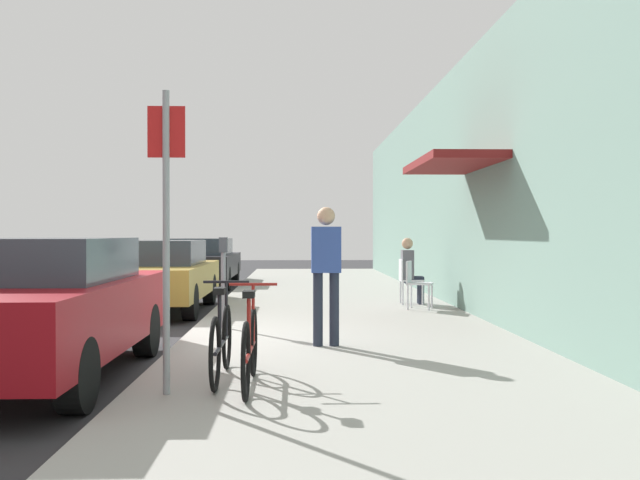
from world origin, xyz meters
TOP-DOWN VIEW (x-y plane):
  - ground_plane at (0.00, 0.00)m, footprint 60.00×60.00m
  - sidewalk_slab at (2.25, 2.00)m, footprint 4.50×32.00m
  - building_facade at (4.64, 2.00)m, footprint 1.40×32.00m
  - parked_car_0 at (-1.10, -2.13)m, footprint 1.80×4.40m
  - parked_car_1 at (-1.10, 4.16)m, footprint 1.80×4.40m
  - parked_car_2 at (-1.10, 10.35)m, footprint 1.80×4.40m
  - parking_meter at (0.45, 0.92)m, footprint 0.12×0.10m
  - street_sign at (0.40, -3.35)m, footprint 0.32×0.06m
  - bicycle_0 at (0.81, -2.76)m, footprint 0.46×1.71m
  - bicycle_1 at (1.10, -3.12)m, footprint 0.46×1.71m
  - cafe_chair_0 at (3.69, 3.37)m, footprint 0.56×0.56m
  - cafe_chair_1 at (3.68, 4.30)m, footprint 0.45×0.45m
  - seated_patron_1 at (3.74, 4.30)m, footprint 0.43×0.37m
  - pedestrian_standing at (1.88, -0.80)m, footprint 0.36×0.22m

SIDE VIEW (x-z plane):
  - ground_plane at x=0.00m, z-range 0.00..0.00m
  - sidewalk_slab at x=2.25m, z-range 0.00..0.12m
  - bicycle_0 at x=0.81m, z-range 0.03..0.93m
  - bicycle_1 at x=1.10m, z-range 0.03..0.93m
  - cafe_chair_0 at x=3.69m, z-range 0.19..1.06m
  - cafe_chair_1 at x=3.68m, z-range 0.19..1.06m
  - parked_car_2 at x=-1.10m, z-range 0.03..1.39m
  - parked_car_1 at x=-1.10m, z-range 0.03..1.39m
  - parked_car_0 at x=-1.10m, z-range 0.03..1.48m
  - seated_patron_1 at x=3.74m, z-range 0.17..1.46m
  - parking_meter at x=0.45m, z-range 0.23..1.55m
  - pedestrian_standing at x=1.88m, z-range 0.27..1.97m
  - street_sign at x=0.40m, z-range 0.34..2.94m
  - building_facade at x=4.64m, z-range 0.00..4.66m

